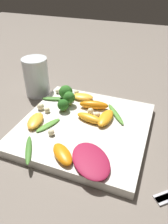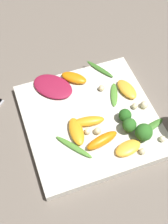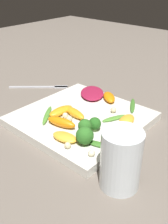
{
  "view_description": "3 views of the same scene",
  "coord_description": "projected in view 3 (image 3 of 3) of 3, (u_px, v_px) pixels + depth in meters",
  "views": [
    {
      "loc": [
        -0.39,
        -0.15,
        0.34
      ],
      "look_at": [
        0.02,
        0.01,
        0.04
      ],
      "focal_mm": 35.0,
      "sensor_mm": 36.0,
      "label": 1
    },
    {
      "loc": [
        0.36,
        -0.15,
        0.62
      ],
      "look_at": [
        -0.01,
        -0.01,
        0.04
      ],
      "focal_mm": 50.0,
      "sensor_mm": 36.0,
      "label": 2
    },
    {
      "loc": [
        0.43,
        0.39,
        0.35
      ],
      "look_at": [
        -0.0,
        0.01,
        0.03
      ],
      "focal_mm": 42.0,
      "sensor_mm": 36.0,
      "label": 3
    }
  ],
  "objects": [
    {
      "name": "arugula_sprig_2",
      "position": [
        115.0,
        118.0,
        0.65
      ],
      "size": [
        0.07,
        0.04,
        0.01
      ],
      "color": "#518E33",
      "rests_on": "plate"
    },
    {
      "name": "drinking_glass",
      "position": [
        121.0,
        160.0,
        0.46
      ],
      "size": [
        0.07,
        0.07,
        0.11
      ],
      "color": "white",
      "rests_on": "ground_plane"
    },
    {
      "name": "macadamia_nut_6",
      "position": [
        68.0,
        145.0,
        0.54
      ],
      "size": [
        0.01,
        0.01,
        0.01
      ],
      "color": "beige",
      "rests_on": "plate"
    },
    {
      "name": "plate",
      "position": [
        81.0,
        119.0,
        0.67
      ],
      "size": [
        0.3,
        0.3,
        0.02
      ],
      "color": "silver",
      "rests_on": "ground_plane"
    },
    {
      "name": "orange_segment_4",
      "position": [
        65.0,
        137.0,
        0.57
      ],
      "size": [
        0.04,
        0.06,
        0.01
      ],
      "color": "#FCAD33",
      "rests_on": "plate"
    },
    {
      "name": "arugula_sprig_3",
      "position": [
        47.0,
        115.0,
        0.66
      ],
      "size": [
        0.08,
        0.07,
        0.01
      ],
      "color": "#518E33",
      "rests_on": "plate"
    },
    {
      "name": "macadamia_nut_5",
      "position": [
        92.0,
        153.0,
        0.52
      ],
      "size": [
        0.01,
        0.01,
        0.01
      ],
      "color": "beige",
      "rests_on": "plate"
    },
    {
      "name": "orange_segment_0",
      "position": [
        61.0,
        111.0,
        0.67
      ],
      "size": [
        0.07,
        0.04,
        0.02
      ],
      "color": "orange",
      "rests_on": "plate"
    },
    {
      "name": "fork",
      "position": [
        45.0,
        87.0,
        0.87
      ],
      "size": [
        0.14,
        0.16,
        0.01
      ],
      "color": "#B2B2B7",
      "rests_on": "ground_plane"
    },
    {
      "name": "arugula_sprig_1",
      "position": [
        100.0,
        145.0,
        0.55
      ],
      "size": [
        0.04,
        0.07,
        0.01
      ],
      "color": "#3D7528",
      "rests_on": "plate"
    },
    {
      "name": "orange_segment_2",
      "position": [
        126.0,
        121.0,
        0.63
      ],
      "size": [
        0.07,
        0.05,
        0.02
      ],
      "color": "#FCAD33",
      "rests_on": "plate"
    },
    {
      "name": "orange_segment_3",
      "position": [
        109.0,
        97.0,
        0.74
      ],
      "size": [
        0.07,
        0.07,
        0.02
      ],
      "color": "orange",
      "rests_on": "plate"
    },
    {
      "name": "macadamia_nut_1",
      "position": [
        113.0,
        129.0,
        0.6
      ],
      "size": [
        0.01,
        0.01,
        0.01
      ],
      "color": "beige",
      "rests_on": "plate"
    },
    {
      "name": "orange_segment_5",
      "position": [
        75.0,
        113.0,
        0.66
      ],
      "size": [
        0.04,
        0.08,
        0.02
      ],
      "color": "orange",
      "rests_on": "plate"
    },
    {
      "name": "orange_segment_1",
      "position": [
        63.0,
        123.0,
        0.62
      ],
      "size": [
        0.04,
        0.08,
        0.02
      ],
      "color": "orange",
      "rests_on": "plate"
    },
    {
      "name": "arugula_sprig_0",
      "position": [
        133.0,
        105.0,
        0.71
      ],
      "size": [
        0.08,
        0.05,
        0.01
      ],
      "color": "#3D7528",
      "rests_on": "plate"
    },
    {
      "name": "radicchio_leaf_0",
      "position": [
        92.0,
        93.0,
        0.77
      ],
      "size": [
        0.12,
        0.12,
        0.01
      ],
      "color": "maroon",
      "rests_on": "plate"
    },
    {
      "name": "broccoli_floret_0",
      "position": [
        95.0,
        124.0,
        0.6
      ],
      "size": [
        0.03,
        0.03,
        0.03
      ],
      "color": "#7A9E51",
      "rests_on": "plate"
    },
    {
      "name": "macadamia_nut_4",
      "position": [
        70.0,
        119.0,
        0.64
      ],
      "size": [
        0.02,
        0.02,
        0.02
      ],
      "color": "beige",
      "rests_on": "plate"
    },
    {
      "name": "ground_plane",
      "position": [
        81.0,
        122.0,
        0.68
      ],
      "size": [
        2.4,
        2.4,
        0.0
      ],
      "primitive_type": "plane",
      "color": "#6B6056"
    },
    {
      "name": "macadamia_nut_2",
      "position": [
        65.0,
        115.0,
        0.65
      ],
      "size": [
        0.01,
        0.01,
        0.01
      ],
      "color": "beige",
      "rests_on": "plate"
    },
    {
      "name": "macadamia_nut_3",
      "position": [
        113.0,
        110.0,
        0.68
      ],
      "size": [
        0.01,
        0.01,
        0.01
      ],
      "color": "beige",
      "rests_on": "plate"
    },
    {
      "name": "broccoli_floret_1",
      "position": [
        85.0,
        126.0,
        0.58
      ],
      "size": [
        0.03,
        0.03,
        0.04
      ],
      "color": "#7A9E51",
      "rests_on": "plate"
    },
    {
      "name": "macadamia_nut_0",
      "position": [
        119.0,
        133.0,
        0.58
      ],
      "size": [
        0.02,
        0.02,
        0.02
      ],
      "color": "beige",
      "rests_on": "plate"
    },
    {
      "name": "broccoli_floret_2",
      "position": [
        85.0,
        136.0,
        0.55
      ],
      "size": [
        0.04,
        0.04,
        0.04
      ],
      "color": "#7A9E51",
      "rests_on": "plate"
    }
  ]
}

